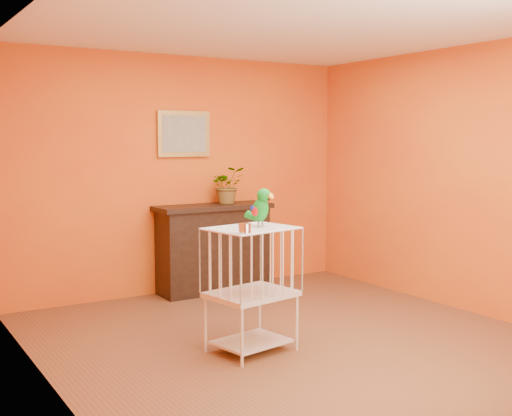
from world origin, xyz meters
TOP-DOWN VIEW (x-y plane):
  - ground at (0.00, 0.00)m, footprint 4.50×4.50m
  - room_shell at (0.00, 0.00)m, footprint 4.50×4.50m
  - console_cabinet at (0.25, 2.02)m, footprint 1.31×0.47m
  - potted_plant at (0.44, 2.04)m, footprint 0.45×0.48m
  - framed_picture at (0.00, 2.22)m, footprint 0.62×0.04m
  - birdcage at (-0.45, 0.05)m, footprint 0.72×0.60m
  - feed_cup at (-0.65, -0.18)m, footprint 0.10×0.10m
  - parrot at (-0.35, 0.08)m, footprint 0.17×0.28m

SIDE VIEW (x-z plane):
  - ground at x=0.00m, z-range 0.00..0.00m
  - console_cabinet at x=0.25m, z-range 0.00..0.97m
  - birdcage at x=-0.45m, z-range 0.02..1.02m
  - feed_cup at x=-0.65m, z-range 1.00..1.07m
  - potted_plant at x=0.44m, z-range 0.97..1.30m
  - parrot at x=-0.35m, z-range 1.00..1.31m
  - room_shell at x=0.00m, z-range -0.67..3.83m
  - framed_picture at x=0.00m, z-range 1.50..2.00m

